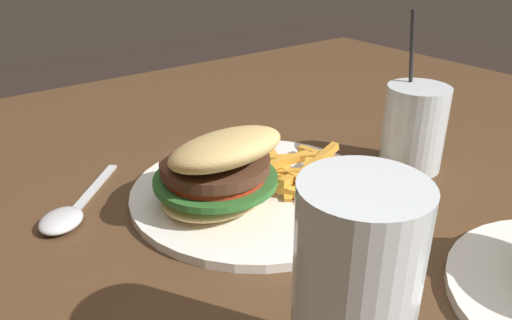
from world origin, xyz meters
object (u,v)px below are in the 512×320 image
Objects in this scene: beer_glass at (354,300)px; spoon at (65,217)px; meal_plate_near at (238,179)px; juice_glass at (413,132)px.

spoon is (0.08, -0.32, -0.07)m from beer_glass.
meal_plate_near reaches higher than spoon.
beer_glass is at bearing 58.62° from spoon.
meal_plate_near is at bearing 108.34° from spoon.
spoon is at bearing -25.77° from meal_plate_near.
beer_glass reaches higher than spoon.
meal_plate_near is at bearing -109.10° from beer_glass.
meal_plate_near is 2.07× the size of spoon.
beer_glass is 0.36m from juice_glass.
juice_glass reaches higher than meal_plate_near.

